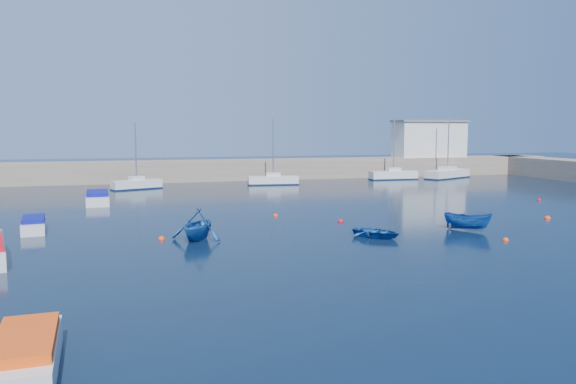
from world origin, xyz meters
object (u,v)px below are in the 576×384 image
object	(u,v)px
motorboat_1	(34,225)
motorboat_2	(98,198)
harbor_office	(429,140)
sailboat_7	(393,175)
dinghy_left	(197,224)
sailboat_8	(447,174)
dinghy_center	(377,232)
sailboat_5	(137,184)
dinghy_right	(468,221)
sailboat_6	(273,180)
motorboat_3	(26,354)

from	to	relation	value
motorboat_1	motorboat_2	bearing A→B (deg)	70.06
harbor_office	sailboat_7	size ratio (longest dim) A/B	1.20
harbor_office	motorboat_2	distance (m)	49.21
motorboat_2	dinghy_left	bearing A→B (deg)	-73.67
motorboat_1	harbor_office	bearing A→B (deg)	29.08
sailboat_8	dinghy_center	xyz separation A→B (m)	(-27.11, -36.10, -0.32)
sailboat_5	dinghy_right	size ratio (longest dim) A/B	2.36
dinghy_center	dinghy_right	bearing A→B (deg)	-33.75
sailboat_6	motorboat_3	size ratio (longest dim) A/B	1.70
sailboat_8	dinghy_center	distance (m)	45.14
sailboat_6	dinghy_right	xyz separation A→B (m)	(4.53, -33.16, 0.03)
sailboat_5	harbor_office	bearing A→B (deg)	-99.76
harbor_office	sailboat_7	xyz separation A→B (m)	(-8.25, -5.37, -4.48)
dinghy_center	motorboat_1	bearing A→B (deg)	120.38
sailboat_6	dinghy_right	world-z (taller)	sailboat_6
sailboat_8	motorboat_1	world-z (taller)	sailboat_8
sailboat_8	motorboat_2	bearing A→B (deg)	82.27
sailboat_6	motorboat_1	xyz separation A→B (m)	(-22.47, -25.96, -0.11)
sailboat_7	dinghy_left	xyz separation A→B (m)	(-29.70, -34.10, 0.30)
motorboat_1	motorboat_2	distance (m)	13.73
motorboat_2	harbor_office	bearing A→B (deg)	22.08
motorboat_1	motorboat_3	size ratio (longest dim) A/B	0.88
sailboat_5	sailboat_7	xyz separation A→B (m)	(32.73, 3.43, 0.06)
sailboat_6	motorboat_2	world-z (taller)	sailboat_6
sailboat_8	motorboat_1	size ratio (longest dim) A/B	2.49
motorboat_1	sailboat_8	bearing A→B (deg)	24.55
sailboat_8	dinghy_center	bearing A→B (deg)	116.63
harbor_office	motorboat_2	bearing A→B (deg)	-155.21
sailboat_6	sailboat_8	distance (m)	25.06
dinghy_left	motorboat_1	bearing A→B (deg)	179.86
sailboat_6	dinghy_center	size ratio (longest dim) A/B	2.63
harbor_office	sailboat_5	distance (m)	42.15
dinghy_center	sailboat_7	bearing A→B (deg)	23.49
dinghy_left	sailboat_8	bearing A→B (deg)	71.59
motorboat_3	dinghy_left	xyz separation A→B (m)	(6.59, 17.10, 0.43)
harbor_office	dinghy_left	distance (m)	54.91
motorboat_2	motorboat_3	world-z (taller)	motorboat_2
sailboat_7	dinghy_right	xyz separation A→B (m)	(-12.48, -35.72, -0.03)
motorboat_2	dinghy_center	world-z (taller)	motorboat_2
sailboat_5	dinghy_center	xyz separation A→B (m)	(13.57, -32.86, -0.25)
sailboat_6	dinghy_right	distance (m)	33.47
sailboat_5	sailboat_6	size ratio (longest dim) A/B	0.92
sailboat_5	sailboat_7	size ratio (longest dim) A/B	0.87
sailboat_5	motorboat_2	distance (m)	12.26
sailboat_5	sailboat_6	bearing A→B (deg)	-108.70
motorboat_3	dinghy_center	bearing A→B (deg)	37.83
sailboat_6	sailboat_7	size ratio (longest dim) A/B	0.94
motorboat_2	dinghy_left	size ratio (longest dim) A/B	1.56
harbor_office	dinghy_center	world-z (taller)	harbor_office
sailboat_7	harbor_office	bearing A→B (deg)	-55.09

